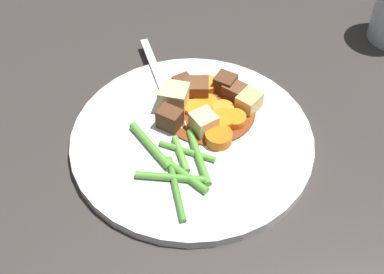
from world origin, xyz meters
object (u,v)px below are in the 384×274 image
at_px(carrot_slice_6, 223,110).
at_px(potato_chunk_1, 204,123).
at_px(carrot_slice_2, 206,104).
at_px(meat_chunk_1, 235,91).
at_px(fork, 161,85).
at_px(carrot_slice_0, 222,121).
at_px(carrot_slice_1, 193,108).
at_px(potato_chunk_2, 249,102).
at_px(meat_chunk_0, 170,119).
at_px(carrot_slice_5, 219,137).
at_px(meat_chunk_4, 225,84).
at_px(meat_chunk_2, 184,86).
at_px(meat_chunk_3, 196,89).
at_px(carrot_slice_4, 234,120).
at_px(carrot_slice_3, 208,85).
at_px(potato_chunk_0, 174,98).
at_px(dinner_plate, 192,140).

height_order(carrot_slice_6, potato_chunk_1, potato_chunk_1).
height_order(carrot_slice_2, carrot_slice_6, carrot_slice_6).
relative_size(meat_chunk_1, fork, 0.16).
bearing_deg(carrot_slice_0, meat_chunk_1, -7.14).
relative_size(carrot_slice_1, potato_chunk_2, 0.85).
bearing_deg(meat_chunk_0, carrot_slice_0, -75.99).
bearing_deg(meat_chunk_1, carrot_slice_5, 175.79).
bearing_deg(meat_chunk_4, carrot_slice_0, -173.06).
bearing_deg(meat_chunk_2, carrot_slice_0, -127.77).
height_order(meat_chunk_3, fork, meat_chunk_3).
bearing_deg(potato_chunk_1, carrot_slice_2, 7.53).
relative_size(potato_chunk_1, meat_chunk_2, 1.13).
height_order(carrot_slice_1, fork, carrot_slice_1).
relative_size(potato_chunk_1, meat_chunk_4, 1.10).
bearing_deg(carrot_slice_5, meat_chunk_1, -4.21).
bearing_deg(carrot_slice_2, carrot_slice_4, -117.97).
relative_size(potato_chunk_2, meat_chunk_4, 1.18).
relative_size(carrot_slice_2, carrot_slice_6, 1.16).
height_order(carrot_slice_2, carrot_slice_5, carrot_slice_5).
bearing_deg(meat_chunk_1, meat_chunk_4, 56.06).
relative_size(carrot_slice_4, carrot_slice_6, 1.04).
height_order(carrot_slice_2, meat_chunk_2, meat_chunk_2).
xyz_separation_m(potato_chunk_1, meat_chunk_4, (0.07, -0.01, -0.00)).
relative_size(carrot_slice_1, meat_chunk_4, 1.00).
height_order(carrot_slice_3, carrot_slice_6, same).
bearing_deg(meat_chunk_2, meat_chunk_3, -96.47).
relative_size(carrot_slice_5, potato_chunk_2, 1.11).
bearing_deg(meat_chunk_3, meat_chunk_4, -61.68).
distance_m(carrot_slice_2, meat_chunk_0, 0.05).
bearing_deg(potato_chunk_2, carrot_slice_4, 156.36).
xyz_separation_m(potato_chunk_2, meat_chunk_0, (-0.05, 0.09, 0.00)).
height_order(meat_chunk_2, meat_chunk_3, same).
relative_size(carrot_slice_0, carrot_slice_3, 1.06).
relative_size(carrot_slice_1, carrot_slice_2, 0.79).
bearing_deg(carrot_slice_6, carrot_slice_5, -175.88).
height_order(carrot_slice_3, meat_chunk_1, meat_chunk_1).
xyz_separation_m(carrot_slice_2, potato_chunk_0, (-0.01, 0.04, 0.01)).
distance_m(carrot_slice_3, carrot_slice_6, 0.05).
height_order(potato_chunk_0, meat_chunk_1, potato_chunk_0).
xyz_separation_m(dinner_plate, meat_chunk_2, (0.07, 0.03, 0.02)).
distance_m(carrot_slice_4, potato_chunk_1, 0.04).
bearing_deg(carrot_slice_1, meat_chunk_0, 144.79).
bearing_deg(potato_chunk_1, meat_chunk_3, 20.29).
bearing_deg(carrot_slice_3, potato_chunk_2, -113.37).
xyz_separation_m(carrot_slice_0, meat_chunk_3, (0.04, 0.04, 0.00)).
relative_size(carrot_slice_2, carrot_slice_5, 0.97).
relative_size(carrot_slice_0, meat_chunk_2, 1.28).
distance_m(carrot_slice_4, fork, 0.11).
height_order(carrot_slice_0, potato_chunk_0, potato_chunk_0).
height_order(carrot_slice_6, potato_chunk_0, potato_chunk_0).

